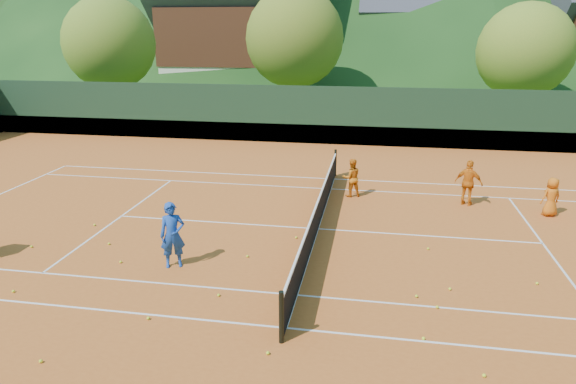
% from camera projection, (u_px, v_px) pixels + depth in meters
% --- Properties ---
extents(ground, '(400.00, 400.00, 0.00)m').
position_uv_depth(ground, '(318.00, 229.00, 15.56)').
color(ground, '#2C4E18').
rests_on(ground, ground).
extents(clay_court, '(40.00, 24.00, 0.02)m').
position_uv_depth(clay_court, '(318.00, 229.00, 15.55)').
color(clay_court, '#B2541C').
rests_on(clay_court, ground).
extents(coach, '(0.73, 0.63, 1.71)m').
position_uv_depth(coach, '(173.00, 235.00, 12.87)').
color(coach, '#1944A4').
rests_on(coach, clay_court).
extents(student_a, '(0.81, 0.72, 1.38)m').
position_uv_depth(student_a, '(351.00, 178.00, 18.39)').
color(student_a, orange).
rests_on(student_a, clay_court).
extents(student_b, '(1.00, 0.71, 1.58)m').
position_uv_depth(student_b, '(469.00, 183.00, 17.43)').
color(student_b, orange).
rests_on(student_b, clay_court).
extents(student_c, '(0.73, 0.60, 1.28)m').
position_uv_depth(student_c, '(551.00, 197.00, 16.46)').
color(student_c, '#D46412').
rests_on(student_c, clay_court).
extents(tennis_ball_1, '(0.07, 0.07, 0.07)m').
position_uv_depth(tennis_ball_1, '(423.00, 338.00, 10.00)').
color(tennis_ball_1, '#D3F328').
rests_on(tennis_ball_1, clay_court).
extents(tennis_ball_2, '(0.07, 0.07, 0.07)m').
position_uv_depth(tennis_ball_2, '(537.00, 283.00, 12.16)').
color(tennis_ball_2, '#D3F328').
rests_on(tennis_ball_2, clay_court).
extents(tennis_ball_3, '(0.07, 0.07, 0.07)m').
position_uv_depth(tennis_ball_3, '(268.00, 353.00, 9.55)').
color(tennis_ball_3, '#D3F328').
rests_on(tennis_ball_3, clay_court).
extents(tennis_ball_4, '(0.07, 0.07, 0.07)m').
position_uv_depth(tennis_ball_4, '(247.00, 256.00, 13.60)').
color(tennis_ball_4, '#D3F328').
rests_on(tennis_ball_4, clay_court).
extents(tennis_ball_5, '(0.07, 0.07, 0.07)m').
position_uv_depth(tennis_ball_5, '(94.00, 225.00, 15.77)').
color(tennis_ball_5, '#D3F328').
rests_on(tennis_ball_5, clay_court).
extents(tennis_ball_6, '(0.07, 0.07, 0.07)m').
position_uv_depth(tennis_ball_6, '(219.00, 295.00, 11.62)').
color(tennis_ball_6, '#D3F328').
rests_on(tennis_ball_6, clay_court).
extents(tennis_ball_7, '(0.07, 0.07, 0.07)m').
position_uv_depth(tennis_ball_7, '(121.00, 262.00, 13.27)').
color(tennis_ball_7, '#D3F328').
rests_on(tennis_ball_7, clay_court).
extents(tennis_ball_10, '(0.07, 0.07, 0.07)m').
position_uv_depth(tennis_ball_10, '(484.00, 376.00, 8.93)').
color(tennis_ball_10, '#D3F328').
rests_on(tennis_ball_10, clay_court).
extents(tennis_ball_11, '(0.07, 0.07, 0.07)m').
position_uv_depth(tennis_ball_11, '(296.00, 237.00, 14.82)').
color(tennis_ball_11, '#D3F328').
rests_on(tennis_ball_11, clay_court).
extents(tennis_ball_12, '(0.07, 0.07, 0.07)m').
position_uv_depth(tennis_ball_12, '(437.00, 307.00, 11.12)').
color(tennis_ball_12, '#D3F328').
rests_on(tennis_ball_12, clay_court).
extents(tennis_ball_13, '(0.07, 0.07, 0.07)m').
position_uv_depth(tennis_ball_13, '(428.00, 249.00, 14.07)').
color(tennis_ball_13, '#D3F328').
rests_on(tennis_ball_13, clay_court).
extents(tennis_ball_14, '(0.07, 0.07, 0.07)m').
position_uv_depth(tennis_ball_14, '(41.00, 361.00, 9.31)').
color(tennis_ball_14, '#D3F328').
rests_on(tennis_ball_14, clay_court).
extents(tennis_ball_16, '(0.07, 0.07, 0.07)m').
position_uv_depth(tennis_ball_16, '(109.00, 244.00, 14.39)').
color(tennis_ball_16, '#D3F328').
rests_on(tennis_ball_16, clay_court).
extents(tennis_ball_17, '(0.07, 0.07, 0.07)m').
position_uv_depth(tennis_ball_17, '(148.00, 318.00, 10.70)').
color(tennis_ball_17, '#D3F328').
rests_on(tennis_ball_17, clay_court).
extents(tennis_ball_19, '(0.07, 0.07, 0.07)m').
position_uv_depth(tennis_ball_19, '(13.00, 291.00, 11.79)').
color(tennis_ball_19, '#D3F328').
rests_on(tennis_ball_19, clay_court).
extents(tennis_ball_20, '(0.07, 0.07, 0.07)m').
position_uv_depth(tennis_ball_20, '(450.00, 289.00, 11.90)').
color(tennis_ball_20, '#D3F328').
rests_on(tennis_ball_20, clay_court).
extents(tennis_ball_21, '(0.07, 0.07, 0.07)m').
position_uv_depth(tennis_ball_21, '(416.00, 296.00, 11.58)').
color(tennis_ball_21, '#D3F328').
rests_on(tennis_ball_21, clay_court).
extents(tennis_ball_22, '(0.07, 0.07, 0.07)m').
position_uv_depth(tennis_ball_22, '(32.00, 247.00, 14.21)').
color(tennis_ball_22, '#D3F328').
rests_on(tennis_ball_22, clay_court).
extents(court_lines, '(23.83, 11.03, 0.00)m').
position_uv_depth(court_lines, '(318.00, 229.00, 15.55)').
color(court_lines, white).
rests_on(court_lines, clay_court).
extents(tennis_net, '(0.10, 12.07, 1.10)m').
position_uv_depth(tennis_net, '(318.00, 213.00, 15.40)').
color(tennis_net, black).
rests_on(tennis_net, clay_court).
extents(perimeter_fence, '(40.40, 24.24, 3.00)m').
position_uv_depth(perimeter_fence, '(319.00, 190.00, 15.17)').
color(perimeter_fence, black).
rests_on(perimeter_fence, clay_court).
extents(chalet_left, '(13.80, 9.93, 12.92)m').
position_uv_depth(chalet_left, '(244.00, 30.00, 43.63)').
color(chalet_left, beige).
rests_on(chalet_left, ground).
extents(chalet_mid, '(12.65, 8.82, 11.45)m').
position_uv_depth(chalet_mid, '(433.00, 38.00, 44.95)').
color(chalet_mid, beige).
rests_on(chalet_mid, ground).
extents(tree_a, '(6.00, 6.00, 7.88)m').
position_uv_depth(tree_a, '(109.00, 44.00, 33.59)').
color(tree_a, '#402A19').
rests_on(tree_a, ground).
extents(tree_b, '(6.40, 6.40, 8.40)m').
position_uv_depth(tree_b, '(294.00, 38.00, 33.40)').
color(tree_b, '#3E2819').
rests_on(tree_b, ground).
extents(tree_c, '(5.60, 5.60, 7.35)m').
position_uv_depth(tree_c, '(525.00, 51.00, 30.35)').
color(tree_c, '#3C2618').
rests_on(tree_c, ground).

